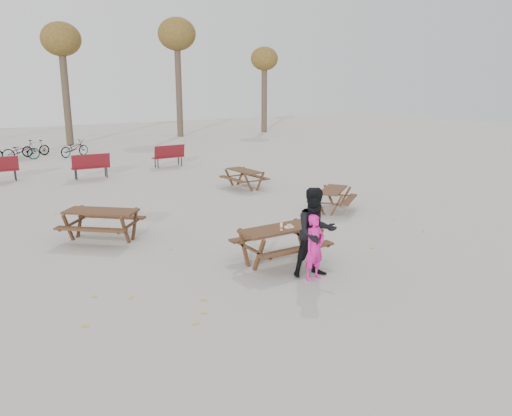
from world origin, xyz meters
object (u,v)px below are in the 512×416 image
main_picnic_table (281,236)px  adult (316,233)px  food_tray (289,227)px  picnic_table_far (244,179)px  picnic_table_north (102,225)px  soda_bottle (281,227)px  child (315,247)px  picnic_table_east (333,200)px

main_picnic_table → adult: size_ratio=0.98×
food_tray → picnic_table_far: bearing=65.8°
main_picnic_table → adult: adult is taller
main_picnic_table → picnic_table_north: bearing=127.9°
food_tray → soda_bottle: size_ratio=1.06×
child → adult: adult is taller
soda_bottle → food_tray: bearing=15.0°
food_tray → adult: adult is taller
food_tray → picnic_table_north: (-2.99, 3.77, -0.41)m
picnic_table_far → main_picnic_table: bearing=152.5°
adult → soda_bottle: bearing=117.7°
picnic_table_north → picnic_table_far: picnic_table_north is taller
main_picnic_table → picnic_table_north: main_picnic_table is taller
main_picnic_table → soda_bottle: soda_bottle is taller
soda_bottle → child: child is taller
food_tray → picnic_table_far: food_tray is taller
picnic_table_north → picnic_table_far: (6.27, 3.54, -0.04)m
adult → picnic_table_far: adult is taller
picnic_table_east → picnic_table_north: bearing=136.5°
soda_bottle → adult: (0.21, -0.88, 0.07)m
adult → picnic_table_east: 5.53m
main_picnic_table → child: size_ratio=1.35×
main_picnic_table → child: (-0.01, -1.17, 0.08)m
child → adult: bearing=36.6°
soda_bottle → child: 1.02m
adult → picnic_table_east: size_ratio=1.19×
main_picnic_table → picnic_table_east: (3.96, 2.86, -0.26)m
main_picnic_table → picnic_table_east: size_ratio=1.17×
main_picnic_table → picnic_table_far: (3.42, 7.20, -0.25)m
food_tray → child: child is taller
child → picnic_table_north: (-2.84, 4.83, -0.28)m
picnic_table_east → soda_bottle: bearing=179.9°
food_tray → child: bearing=-98.0°
picnic_table_north → food_tray: bearing=-10.2°
main_picnic_table → child: bearing=-90.3°
child → adult: (0.11, 0.11, 0.25)m
picnic_table_north → picnic_table_far: 7.20m
child → picnic_table_far: size_ratio=0.85×
food_tray → adult: 0.96m
food_tray → picnic_table_east: bearing=37.8°
child → picnic_table_north: size_ratio=0.75×
child → food_tray: bearing=72.2°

